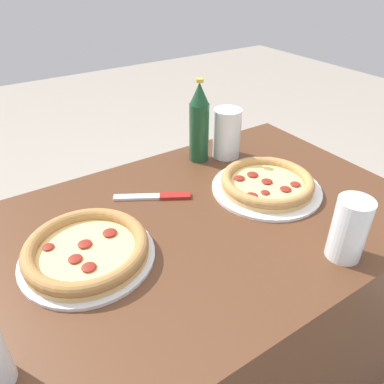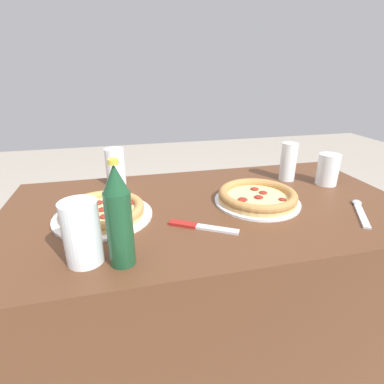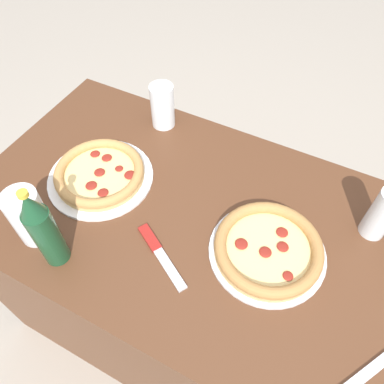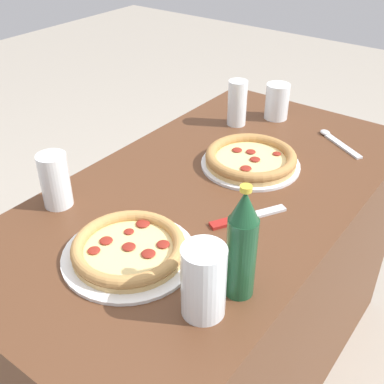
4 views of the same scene
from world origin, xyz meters
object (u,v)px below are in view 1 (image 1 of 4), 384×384
at_px(pizza_margherita, 267,184).
at_px(beer_bottle, 199,123).
at_px(pizza_veggie, 87,250).
at_px(glass_cola, 227,136).
at_px(glass_water, 348,232).
at_px(knife, 156,197).

relative_size(pizza_margherita, beer_bottle, 1.18).
xyz_separation_m(pizza_veggie, glass_cola, (-0.51, -0.21, 0.05)).
bearing_deg(beer_bottle, glass_cola, 162.28).
bearing_deg(glass_cola, pizza_veggie, 21.76).
xyz_separation_m(glass_cola, beer_bottle, (0.08, -0.03, 0.05)).
distance_m(pizza_veggie, beer_bottle, 0.50).
bearing_deg(glass_water, beer_bottle, -88.81).
relative_size(pizza_margherita, glass_water, 2.09).
bearing_deg(beer_bottle, pizza_veggie, 28.18).
bearing_deg(glass_water, pizza_veggie, -32.36).
bearing_deg(glass_cola, knife, 16.65).
relative_size(pizza_veggie, glass_water, 2.01).
bearing_deg(pizza_veggie, glass_water, 147.64).
xyz_separation_m(glass_water, knife, (0.22, -0.40, -0.06)).
bearing_deg(pizza_veggie, beer_bottle, -151.82).
xyz_separation_m(pizza_margherita, glass_water, (0.04, 0.27, 0.04)).
xyz_separation_m(pizza_margherita, glass_cola, (-0.03, -0.21, 0.05)).
relative_size(glass_water, knife, 0.76).
distance_m(pizza_margherita, glass_cola, 0.22).
height_order(glass_cola, beer_bottle, beer_bottle).
height_order(pizza_veggie, glass_water, glass_water).
relative_size(glass_cola, beer_bottle, 0.61).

